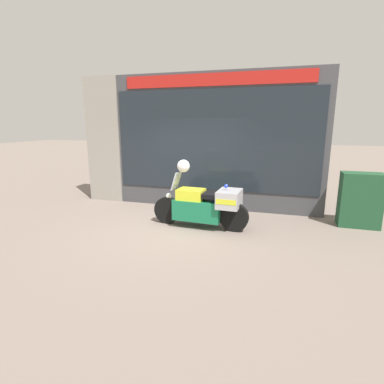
% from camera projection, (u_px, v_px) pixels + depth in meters
% --- Properties ---
extents(ground_plane, '(60.00, 60.00, 0.00)m').
position_uv_depth(ground_plane, '(174.00, 227.00, 6.99)').
color(ground_plane, gray).
extents(shop_building, '(6.91, 0.55, 3.71)m').
position_uv_depth(shop_building, '(181.00, 142.00, 8.57)').
color(shop_building, '#424247').
rests_on(shop_building, ground).
extents(window_display, '(5.36, 0.30, 2.12)m').
position_uv_depth(window_display, '(213.00, 190.00, 8.64)').
color(window_display, slate).
rests_on(window_display, ground).
extents(paramedic_motorcycle, '(2.29, 0.69, 1.28)m').
position_uv_depth(paramedic_motorcycle, '(205.00, 205.00, 6.88)').
color(paramedic_motorcycle, black).
rests_on(paramedic_motorcycle, ground).
extents(utility_cabinet, '(0.89, 0.49, 1.27)m').
position_uv_depth(utility_cabinet, '(360.00, 200.00, 6.95)').
color(utility_cabinet, '#1E4C2D').
rests_on(utility_cabinet, ground).
extents(white_helmet, '(0.29, 0.29, 0.29)m').
position_uv_depth(white_helmet, '(183.00, 166.00, 6.85)').
color(white_helmet, white).
rests_on(white_helmet, paramedic_motorcycle).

